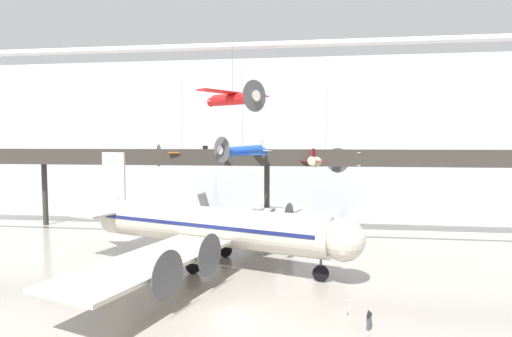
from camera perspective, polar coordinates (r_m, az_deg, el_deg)
ground_plane at (r=27.18m, az=-4.20°, el=-20.55°), size 260.00×260.00×0.00m
hangar_back_wall at (r=60.64m, az=2.61°, el=4.28°), size 140.00×3.00×23.51m
mezzanine_walkway at (r=48.92m, az=1.46°, el=0.84°), size 110.00×3.20×10.37m
ceiling_truss_beam at (r=37.25m, az=-0.61°, el=17.17°), size 120.00×0.60×0.60m
airliner_silver_main at (r=37.13m, az=-7.10°, el=-8.16°), size 28.22×32.84×10.18m
suspended_plane_blue_trainer at (r=44.34m, az=-1.89°, el=2.50°), size 6.68×6.58×10.34m
suspended_plane_orange_highwing at (r=53.47m, az=-10.48°, el=1.83°), size 6.93×8.44×11.33m
suspended_plane_cream_biplane at (r=49.48m, az=9.98°, el=1.22°), size 8.53×7.63×12.01m
suspended_plane_red_highwing at (r=32.70m, az=-3.36°, el=9.96°), size 5.68×6.06×6.02m
stanchion_barrier at (r=27.75m, az=12.75°, el=-19.37°), size 0.36×0.36×1.08m
info_sign_pedestal at (r=26.41m, az=15.85°, el=-20.36°), size 0.46×0.67×1.24m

